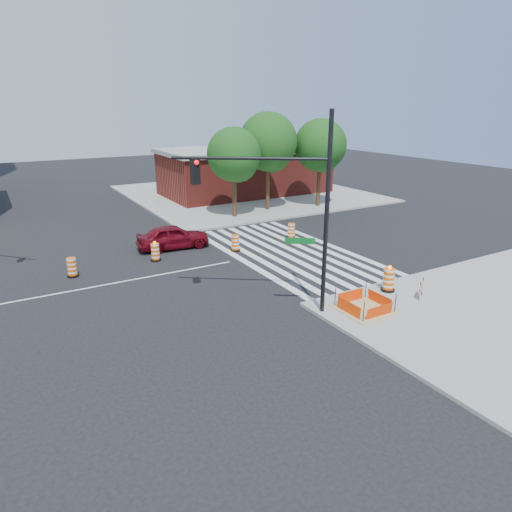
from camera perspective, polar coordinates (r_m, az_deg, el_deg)
The scene contains 17 objects.
ground at distance 24.29m, azimuth -18.22°, elevation -3.43°, with size 120.00×120.00×0.00m, color black.
sidewalk_ne at distance 46.80m, azimuth -1.30°, elevation 7.84°, with size 22.00×22.00×0.15m, color gray.
crosswalk_east at distance 28.31m, azimuth 3.82°, elevation 0.59°, with size 6.75×13.50×0.01m.
lane_centerline at distance 24.29m, azimuth -18.22°, elevation -3.41°, with size 14.00×0.12×0.01m, color silver.
excavation_pit at distance 20.54m, azimuth 13.37°, elevation -6.35°, with size 2.20×2.20×0.90m.
brick_storefront at distance 46.45m, azimuth -1.32°, elevation 10.56°, with size 16.50×8.50×4.60m.
red_coupe at distance 29.13m, azimuth -10.34°, elevation 2.40°, with size 1.80×4.49×1.53m, color #630813.
signal_pole_se at distance 18.53m, azimuth 3.50°, elevation 7.39°, with size 5.29×3.71×8.36m.
pit_drum at distance 22.66m, azimuth 16.24°, elevation -2.94°, with size 0.66×0.66×1.29m.
barricade at distance 22.34m, azimuth 19.96°, elevation -3.78°, with size 0.67×0.41×0.88m.
tree_north_c at distance 35.99m, azimuth -2.74°, elevation 12.18°, with size 4.17×4.17×7.10m.
tree_north_d at distance 38.47m, azimuth 1.55°, elevation 13.67°, with size 4.80×4.80×8.16m.
tree_north_e at distance 40.37m, azimuth 8.04°, elevation 13.19°, with size 4.47×4.47×7.60m.
median_drum_2 at distance 25.88m, azimuth -22.01°, elevation -1.39°, with size 0.60×0.60×1.02m.
median_drum_3 at distance 27.08m, azimuth -12.47°, elevation 0.42°, with size 0.60×0.60×1.18m.
median_drum_4 at distance 28.26m, azimuth -2.59°, elevation 1.58°, with size 0.60×0.60×1.02m.
median_drum_5 at distance 31.07m, azimuth 4.44°, elevation 3.10°, with size 0.60×0.60×1.02m.
Camera 1 is at (-4.19, -22.31, 8.65)m, focal length 32.00 mm.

